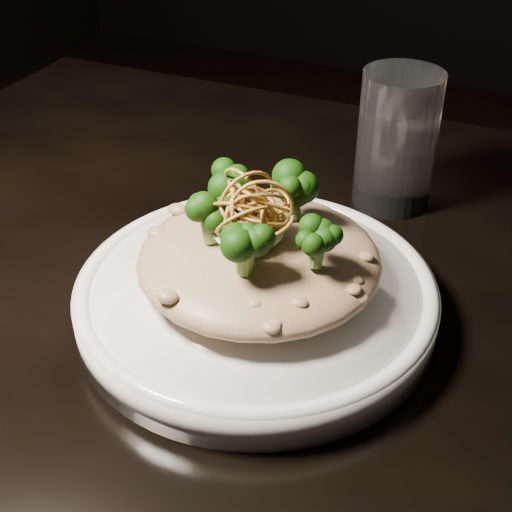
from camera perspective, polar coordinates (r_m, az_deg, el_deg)
The scene contains 7 objects.
table at distance 0.63m, azimuth 5.63°, elevation -10.01°, with size 1.10×0.80×0.75m.
plate at distance 0.56m, azimuth 0.00°, elevation -3.40°, with size 0.28×0.28×0.03m, color white.
risotto at distance 0.54m, azimuth 0.26°, elevation -0.24°, with size 0.19×0.19×0.04m, color brown.
broccoli at distance 0.51m, azimuth 0.43°, elevation 3.30°, with size 0.12×0.12×0.04m, color black, non-canonical shape.
cheese at distance 0.52m, azimuth -0.64°, elevation 2.10°, with size 0.05×0.05×0.02m, color white.
shallots at distance 0.51m, azimuth -0.27°, elevation 4.25°, with size 0.05×0.05×0.03m, color brown, non-canonical shape.
drinking_glass at distance 0.69m, azimuth 11.19°, elevation 9.07°, with size 0.07×0.07×0.13m, color white.
Camera 1 is at (0.12, -0.43, 1.11)m, focal length 50.00 mm.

